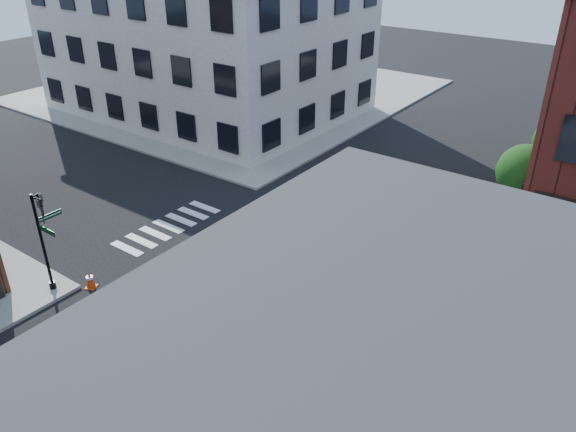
# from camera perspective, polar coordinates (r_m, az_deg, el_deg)

# --- Properties ---
(ground) EXTENTS (120.00, 120.00, 0.00)m
(ground) POSITION_cam_1_polar(r_m,az_deg,el_deg) (25.47, -1.23, -5.64)
(ground) COLOR black
(ground) RESTS_ON ground
(sidewalk_nw) EXTENTS (30.00, 30.00, 0.15)m
(sidewalk_nw) POSITION_cam_1_polar(r_m,az_deg,el_deg) (52.66, -5.68, 12.58)
(sidewalk_nw) COLOR gray
(sidewalk_nw) RESTS_ON ground
(building_nw) EXTENTS (22.00, 16.00, 11.00)m
(building_nw) POSITION_cam_1_polar(r_m,az_deg,el_deg) (46.54, -8.31, 17.22)
(building_nw) COLOR beige
(building_nw) RESTS_ON ground
(tree_near) EXTENTS (2.69, 2.69, 4.49)m
(tree_near) POSITION_cam_1_polar(r_m,az_deg,el_deg) (29.39, 22.98, 3.85)
(tree_near) COLOR black
(tree_near) RESTS_ON ground
(tree_far) EXTENTS (2.43, 2.43, 4.07)m
(tree_far) POSITION_cam_1_polar(r_m,az_deg,el_deg) (35.02, 25.53, 6.59)
(tree_far) COLOR black
(tree_far) RESTS_ON ground
(signal_pole) EXTENTS (1.29, 1.24, 4.60)m
(signal_pole) POSITION_cam_1_polar(r_m,az_deg,el_deg) (24.81, -23.55, -1.53)
(signal_pole) COLOR black
(signal_pole) RESTS_ON ground
(box_truck) EXTENTS (9.21, 3.80, 4.07)m
(box_truck) POSITION_cam_1_polar(r_m,az_deg,el_deg) (18.55, 23.82, -15.42)
(box_truck) COLOR silver
(box_truck) RESTS_ON ground
(traffic_cone) EXTENTS (0.57, 0.57, 0.80)m
(traffic_cone) POSITION_cam_1_polar(r_m,az_deg,el_deg) (25.68, -19.47, -6.15)
(traffic_cone) COLOR #D23B09
(traffic_cone) RESTS_ON ground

